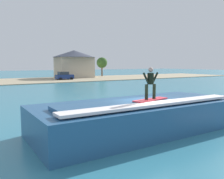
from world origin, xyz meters
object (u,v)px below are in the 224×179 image
at_px(car_far_shore, 64,76).
at_px(surfer, 151,82).
at_px(house_gabled_white, 74,62).
at_px(tree_tall_bare, 102,63).
at_px(tree_short_bushy, 60,63).
at_px(wave_crest, 138,116).
at_px(surfboard, 151,100).

bearing_deg(car_far_shore, surfer, -104.65).
relative_size(house_gabled_white, tree_tall_bare, 1.99).
distance_m(car_far_shore, tree_tall_bare, 17.34).
height_order(house_gabled_white, tree_tall_bare, house_gabled_white).
bearing_deg(tree_short_bushy, car_far_shore, -105.51).
height_order(tree_tall_bare, tree_short_bushy, tree_short_bushy).
height_order(house_gabled_white, tree_short_bushy, house_gabled_white).
relative_size(wave_crest, tree_tall_bare, 2.01).
height_order(surfer, tree_short_bushy, tree_short_bushy).
bearing_deg(car_far_shore, wave_crest, -105.10).
bearing_deg(surfboard, house_gabled_white, 71.60).
relative_size(house_gabled_white, tree_short_bushy, 1.97).
bearing_deg(house_gabled_white, wave_crest, -108.88).
distance_m(surfboard, house_gabled_white, 49.74).
height_order(car_far_shore, house_gabled_white, house_gabled_white).
relative_size(surfboard, tree_short_bushy, 0.41).
height_order(wave_crest, house_gabled_white, house_gabled_white).
bearing_deg(tree_tall_bare, tree_short_bushy, 173.67).
bearing_deg(car_far_shore, tree_tall_bare, 31.44).
bearing_deg(surfboard, surfer, -150.93).
distance_m(car_far_shore, house_gabled_white, 8.79).
xyz_separation_m(car_far_shore, tree_tall_bare, (14.58, 8.91, 2.95)).
xyz_separation_m(surfboard, tree_short_bushy, (13.43, 50.92, 2.16)).
height_order(wave_crest, car_far_shore, car_far_shore).
bearing_deg(tree_short_bushy, surfboard, -104.77).
bearing_deg(wave_crest, car_far_shore, 74.90).
xyz_separation_m(surfer, tree_tall_bare, (25.23, 49.65, 1.25)).
bearing_deg(tree_short_bushy, surfer, -104.83).
relative_size(surfer, tree_short_bushy, 0.29).
distance_m(wave_crest, car_far_shore, 41.42).
bearing_deg(surfer, tree_short_bushy, 75.17).
relative_size(surfboard, car_far_shore, 0.59).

